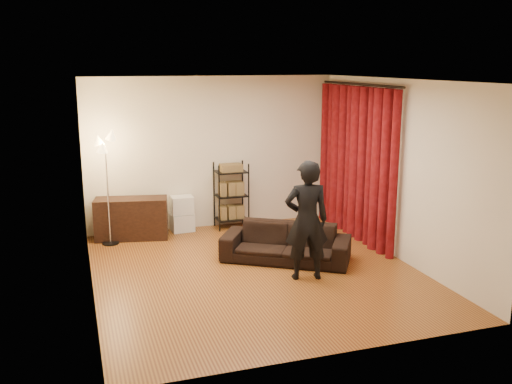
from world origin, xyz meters
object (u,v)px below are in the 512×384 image
object	(u,v)px
person	(307,220)
media_cabinet	(132,218)
sofa	(286,243)
wire_shelf	(231,195)
floor_lamp	(108,190)
storage_boxes	(182,214)

from	to	relation	value
person	media_cabinet	xyz separation A→B (m)	(-2.09, 2.60, -0.48)
sofa	wire_shelf	size ratio (longest dim) A/B	1.59
person	media_cabinet	world-z (taller)	person
sofa	floor_lamp	size ratio (longest dim) A/B	1.05
person	storage_boxes	distance (m)	3.04
media_cabinet	storage_boxes	xyz separation A→B (m)	(0.90, 0.15, -0.03)
storage_boxes	media_cabinet	bearing A→B (deg)	-170.39
storage_boxes	wire_shelf	bearing A→B (deg)	-2.26
media_cabinet	wire_shelf	size ratio (longest dim) A/B	1.01
wire_shelf	floor_lamp	xyz separation A→B (m)	(-2.16, -0.31, 0.31)
floor_lamp	person	bearing A→B (deg)	-44.26
sofa	wire_shelf	world-z (taller)	wire_shelf
media_cabinet	sofa	bearing A→B (deg)	-30.62
person	floor_lamp	size ratio (longest dim) A/B	0.92
person	wire_shelf	distance (m)	2.75
person	sofa	bearing A→B (deg)	-78.06
media_cabinet	wire_shelf	bearing A→B (deg)	14.88
wire_shelf	sofa	bearing A→B (deg)	-72.80
sofa	wire_shelf	xyz separation A→B (m)	(-0.30, 1.98, 0.32)
wire_shelf	storage_boxes	bearing A→B (deg)	-173.56
media_cabinet	storage_boxes	bearing A→B (deg)	20.73
sofa	storage_boxes	xyz separation A→B (m)	(-1.18, 2.01, 0.04)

